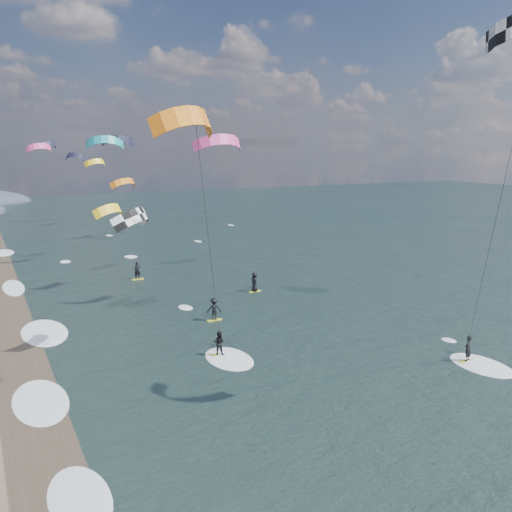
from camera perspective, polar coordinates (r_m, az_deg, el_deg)
name	(u,v)px	position (r m, az deg, el deg)	size (l,w,h in m)	color
ground	(431,505)	(23.02, 17.13, -22.72)	(260.00, 260.00, 0.00)	black
wet_sand_strip	(42,451)	(26.72, -20.60, -17.83)	(3.00, 240.00, 0.00)	#382D23
kitesurfer_near_b	(208,214)	(28.34, -4.85, 4.19)	(6.85, 8.57, 14.81)	yellow
far_kitesurfers	(213,291)	(46.23, -4.36, -3.54)	(8.98, 15.62, 1.72)	yellow
bg_kite_field	(102,158)	(68.99, -15.12, 9.44)	(13.25, 71.93, 7.09)	orange
shoreline_surf	(56,401)	(31.06, -19.33, -13.48)	(2.40, 79.40, 0.11)	white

